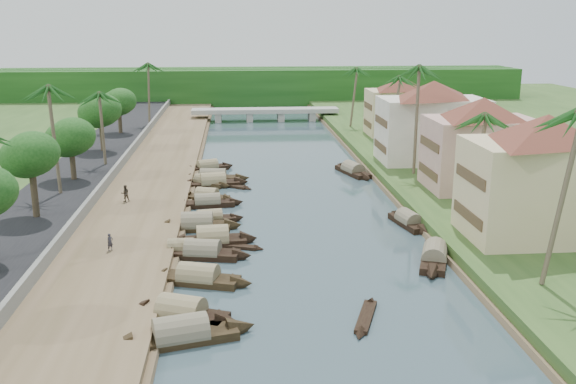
{
  "coord_description": "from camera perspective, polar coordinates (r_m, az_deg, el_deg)",
  "views": [
    {
      "loc": [
        -5.9,
        -50.79,
        18.5
      ],
      "look_at": [
        -0.72,
        10.99,
        2.0
      ],
      "focal_mm": 40.0,
      "sensor_mm": 36.0,
      "label": 1
    }
  ],
  "objects": [
    {
      "name": "sampan_10",
      "position": [
        75.11,
        -7.4,
        0.84
      ],
      "size": [
        6.61,
        4.36,
        1.9
      ],
      "rotation": [
        0.0,
        0.0,
        -0.48
      ],
      "color": "black",
      "rests_on": "ground"
    },
    {
      "name": "sampan_14",
      "position": [
        52.61,
        12.89,
        -5.59
      ],
      "size": [
        4.82,
        9.35,
        2.25
      ],
      "rotation": [
        0.0,
        0.0,
        1.22
      ],
      "color": "black",
      "rests_on": "ground"
    },
    {
      "name": "sampan_9",
      "position": [
        66.69,
        -7.17,
        -0.96
      ],
      "size": [
        7.79,
        2.19,
        1.98
      ],
      "rotation": [
        0.0,
        0.0,
        0.09
      ],
      "color": "black",
      "rests_on": "ground"
    },
    {
      "name": "right_bank",
      "position": [
        77.14,
        14.18,
        1.03
      ],
      "size": [
        16.0,
        180.0,
        1.2
      ],
      "primitive_type": "cube",
      "color": "#2B491D",
      "rests_on": "ground"
    },
    {
      "name": "road",
      "position": [
        75.32,
        -18.94,
        0.41
      ],
      "size": [
        8.0,
        180.0,
        1.4
      ],
      "primitive_type": "cube",
      "color": "black",
      "rests_on": "ground"
    },
    {
      "name": "sampan_0",
      "position": [
        39.65,
        -9.5,
        -12.44
      ],
      "size": [
        9.62,
        4.2,
        2.45
      ],
      "rotation": [
        0.0,
        0.0,
        0.25
      ],
      "color": "black",
      "rests_on": "ground"
    },
    {
      "name": "sampan_4",
      "position": [
        53.55,
        -9.51,
        -5.06
      ],
      "size": [
        6.23,
        1.64,
        1.83
      ],
      "rotation": [
        0.0,
        0.0,
        0.02
      ],
      "color": "black",
      "rests_on": "ground"
    },
    {
      "name": "sampan_12",
      "position": [
        77.52,
        -6.68,
        1.31
      ],
      "size": [
        9.13,
        2.38,
        2.15
      ],
      "rotation": [
        0.0,
        0.0,
        -0.09
      ],
      "color": "black",
      "rests_on": "ground"
    },
    {
      "name": "bridge",
      "position": [
        124.07,
        -2.04,
        7.12
      ],
      "size": [
        28.0,
        4.0,
        2.4
      ],
      "color": "#9A9890",
      "rests_on": "ground"
    },
    {
      "name": "palm_1",
      "position": [
        60.75,
        16.49,
        6.33
      ],
      "size": [
        3.2,
        3.2,
        10.63
      ],
      "color": "brown",
      "rests_on": "ground"
    },
    {
      "name": "palm_6",
      "position": [
        81.36,
        -16.36,
        8.26
      ],
      "size": [
        3.2,
        3.2,
        10.27
      ],
      "color": "brown",
      "rests_on": "ground"
    },
    {
      "name": "palm_2",
      "position": [
        75.15,
        11.56,
        10.57
      ],
      "size": [
        3.2,
        3.2,
        13.89
      ],
      "color": "brown",
      "rests_on": "ground"
    },
    {
      "name": "person_near",
      "position": [
        53.13,
        -15.54,
        -4.31
      ],
      "size": [
        0.61,
        0.61,
        1.42
      ],
      "primitive_type": "imported",
      "rotation": [
        0.0,
        0.0,
        0.77
      ],
      "color": "#2D2B33",
      "rests_on": "left_bank"
    },
    {
      "name": "retaining_wall",
      "position": [
        74.23,
        -15.77,
        0.97
      ],
      "size": [
        0.4,
        180.0,
        1.1
      ],
      "primitive_type": "cube",
      "color": "slate",
      "rests_on": "left_bank"
    },
    {
      "name": "sampan_3",
      "position": [
        52.51,
        -7.58,
        -5.38
      ],
      "size": [
        8.41,
        3.29,
        2.22
      ],
      "rotation": [
        0.0,
        0.0,
        -0.2
      ],
      "color": "black",
      "rests_on": "ground"
    },
    {
      "name": "building_distant",
      "position": [
        102.9,
        9.9,
        7.64
      ],
      "size": [
        12.62,
        12.62,
        9.2
      ],
      "color": "beige",
      "rests_on": "right_bank"
    },
    {
      "name": "sampan_16",
      "position": [
        80.82,
        5.79,
        1.9
      ],
      "size": [
        4.29,
        9.22,
        2.22
      ],
      "rotation": [
        0.0,
        0.0,
        1.87
      ],
      "color": "black",
      "rests_on": "ground"
    },
    {
      "name": "treeline",
      "position": [
        151.6,
        -2.58,
        9.4
      ],
      "size": [
        120.0,
        14.0,
        8.0
      ],
      "color": "#133E11",
      "rests_on": "ground"
    },
    {
      "name": "palm_3",
      "position": [
        90.69,
        9.34,
        9.88
      ],
      "size": [
        3.2,
        3.2,
        11.43
      ],
      "color": "brown",
      "rests_on": "ground"
    },
    {
      "name": "sampan_1",
      "position": [
        42.23,
        -9.45,
        -10.66
      ],
      "size": [
        8.49,
        5.0,
        2.46
      ],
      "rotation": [
        0.0,
        0.0,
        -0.39
      ],
      "color": "black",
      "rests_on": "ground"
    },
    {
      "name": "palm_8",
      "position": [
        112.79,
        -12.45,
        10.9
      ],
      "size": [
        3.2,
        3.2,
        11.69
      ],
      "color": "brown",
      "rests_on": "ground"
    },
    {
      "name": "palm_7",
      "position": [
        109.46,
        5.79,
        10.71
      ],
      "size": [
        3.2,
        3.2,
        11.21
      ],
      "color": "brown",
      "rests_on": "ground"
    },
    {
      "name": "person_far",
      "position": [
        67.01,
        -14.27,
        -0.12
      ],
      "size": [
        1.01,
        0.9,
        1.72
      ],
      "primitive_type": "imported",
      "rotation": [
        0.0,
        0.0,
        3.5
      ],
      "color": "#3A3229",
      "rests_on": "left_bank"
    },
    {
      "name": "sampan_11",
      "position": [
        74.86,
        -6.67,
        0.83
      ],
      "size": [
        8.62,
        2.95,
        2.4
      ],
      "rotation": [
        0.0,
        0.0,
        0.13
      ],
      "color": "black",
      "rests_on": "ground"
    },
    {
      "name": "sampan_15",
      "position": [
        61.12,
        10.68,
        -2.58
      ],
      "size": [
        3.12,
        7.73,
        2.05
      ],
      "rotation": [
        0.0,
        0.0,
        1.79
      ],
      "color": "black",
      "rests_on": "ground"
    },
    {
      "name": "sampan_5",
      "position": [
        55.46,
        -6.72,
        -4.23
      ],
      "size": [
        8.12,
        2.65,
        2.51
      ],
      "rotation": [
        0.0,
        0.0,
        0.08
      ],
      "color": "black",
      "rests_on": "ground"
    },
    {
      "name": "sampan_13",
      "position": [
        82.95,
        -7.18,
        2.19
      ],
      "size": [
        7.4,
        4.23,
        2.05
      ],
      "rotation": [
        0.0,
        0.0,
        0.39
      ],
      "color": "black",
      "rests_on": "ground"
    },
    {
      "name": "tree_5",
      "position": [
        105.11,
        -14.81,
        7.67
      ],
      "size": [
        4.92,
        4.92,
        6.86
      ],
      "color": "#4D3F2C",
      "rests_on": "ground"
    },
    {
      "name": "sampan_8",
      "position": [
        68.83,
        -7.21,
        -0.45
      ],
      "size": [
        6.68,
        3.63,
        2.05
      ],
      "rotation": [
        0.0,
        0.0,
        -0.34
      ],
      "color": "black",
      "rests_on": "ground"
    },
    {
      "name": "canoe_2",
      "position": [
        74.4,
        -5.07,
        0.53
      ],
      "size": [
        5.21,
        3.99,
        0.84
      ],
      "rotation": [
        0.0,
        0.0,
        -0.61
      ],
      "color": "black",
      "rests_on": "ground"
    },
    {
      "name": "building_mid",
      "position": [
        70.86,
        16.77,
        4.22
      ],
      "size": [
        14.11,
        14.11,
        9.7
      ],
      "color": "#CDA091",
      "rests_on": "right_bank"
    },
    {
      "name": "palm_5",
      "position": [
        68.31,
        -20.37,
        8.52
      ],
      "size": [
        3.2,
        3.2,
        12.42
      ],
      "color": "brown",
      "rests_on": "ground"
    },
    {
      "name": "palm_0",
      "position": [
        44.56,
        23.36,
        6.12
      ],
      "size": [
        3.2,
        3.2,
        13.26
      ],
      "color": "brown",
      "rests_on": "ground"
    },
    {
      "name": "building_near",
      "position": [
        56.09,
        21.69,
        1.36
      ],
      "size": [
        14.85,
        14.85,
        10.2
      ],
      "color": "beige",
      "rests_on": "right_bank"
    },
    {
      "name": "tree_6",
      "position": [
        86.71,
        15.53,
        6.46
      ],
      "size": [
        5.01,
        5.01,
        7.53
      ],
      "color": "#4D3F2C",
      "rests_on": "ground"
    },
    {
      "name": "tree_4",
      "position": [
        91.0,
        -16.35,
        6.87
      ],
      "size": [
        5.14,
        5.14,
        7.51
      ],
      "color": "#4D3F2C",
      "rests_on": "ground"
    },
    {
      "name": "tree_3",
      "position": [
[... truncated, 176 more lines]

